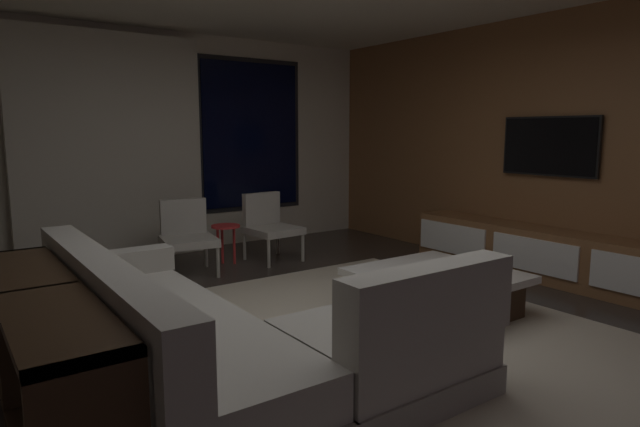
% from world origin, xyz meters
% --- Properties ---
extents(floor, '(9.20, 9.20, 0.00)m').
position_xyz_m(floor, '(0.00, 0.00, 0.00)').
color(floor, '#332B26').
extents(back_wall_with_window, '(6.60, 0.30, 2.70)m').
position_xyz_m(back_wall_with_window, '(-0.06, 3.62, 1.34)').
color(back_wall_with_window, beige).
rests_on(back_wall_with_window, floor).
extents(media_wall, '(0.12, 7.80, 2.70)m').
position_xyz_m(media_wall, '(3.06, 0.00, 1.35)').
color(media_wall, brown).
rests_on(media_wall, floor).
extents(area_rug, '(3.20, 3.80, 0.01)m').
position_xyz_m(area_rug, '(0.35, -0.10, 0.01)').
color(area_rug, beige).
rests_on(area_rug, floor).
extents(sectional_couch, '(1.98, 2.50, 0.82)m').
position_xyz_m(sectional_couch, '(-0.94, -0.16, 0.29)').
color(sectional_couch, gray).
rests_on(sectional_couch, floor).
extents(coffee_table, '(1.16, 1.16, 0.36)m').
position_xyz_m(coffee_table, '(1.08, 0.02, 0.19)').
color(coffee_table, '#342214').
rests_on(coffee_table, floor).
extents(book_stack_on_coffee_table, '(0.30, 0.17, 0.09)m').
position_xyz_m(book_stack_on_coffee_table, '(1.20, -0.14, 0.40)').
color(book_stack_on_coffee_table, '#794CBD').
rests_on(book_stack_on_coffee_table, coffee_table).
extents(accent_chair_near_window, '(0.58, 0.60, 0.78)m').
position_xyz_m(accent_chair_near_window, '(0.94, 2.52, 0.43)').
color(accent_chair_near_window, '#B2ADA0').
rests_on(accent_chair_near_window, floor).
extents(accent_chair_by_curtain, '(0.63, 0.64, 0.78)m').
position_xyz_m(accent_chair_by_curtain, '(-0.08, 2.49, 0.43)').
color(accent_chair_by_curtain, '#B2ADA0').
rests_on(accent_chair_by_curtain, floor).
extents(side_stool, '(0.32, 0.32, 0.46)m').
position_xyz_m(side_stool, '(0.40, 2.56, 0.37)').
color(side_stool, red).
rests_on(side_stool, floor).
extents(media_console, '(0.46, 3.10, 0.52)m').
position_xyz_m(media_console, '(2.77, 0.05, 0.25)').
color(media_console, brown).
rests_on(media_console, floor).
extents(mounted_tv, '(0.05, 1.05, 0.61)m').
position_xyz_m(mounted_tv, '(2.95, 0.25, 1.35)').
color(mounted_tv, black).
extents(console_table_behind_couch, '(0.40, 2.10, 0.74)m').
position_xyz_m(console_table_behind_couch, '(-1.85, -0.03, 0.41)').
color(console_table_behind_couch, '#342214').
rests_on(console_table_behind_couch, floor).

